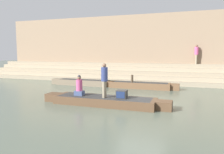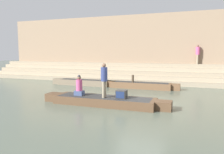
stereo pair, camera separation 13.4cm
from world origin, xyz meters
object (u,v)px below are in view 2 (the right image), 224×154
tv_set (121,94)px  moored_boat_distant (141,85)px  person_on_steps (198,53)px  moored_boat_shore (84,82)px  mooring_post (133,82)px  person_rowing (79,87)px  person_standing (104,78)px  rowboat_main (104,101)px

tv_set → moored_boat_distant: tv_set is taller
moored_boat_distant → person_on_steps: bearing=43.8°
moored_boat_shore → mooring_post: mooring_post is taller
moored_boat_shore → moored_boat_distant: same height
moored_boat_shore → person_on_steps: size_ratio=3.37×
moored_boat_distant → mooring_post: (-0.58, -0.21, 0.27)m
person_rowing → moored_boat_distant: size_ratio=0.19×
person_standing → moored_boat_shore: bearing=122.2°
tv_set → moored_boat_distant: bearing=96.2°
tv_set → moored_boat_shore: 7.83m
rowboat_main → person_on_steps: (4.67, 10.43, 2.44)m
moored_boat_distant → person_rowing: bearing=-114.2°
person_standing → moored_boat_shore: size_ratio=0.30×
tv_set → mooring_post: bearing=102.1°
rowboat_main → mooring_post: size_ratio=6.61×
person_rowing → person_on_steps: person_on_steps is taller
person_rowing → person_standing: bearing=-16.5°
rowboat_main → person_standing: 1.21m
person_rowing → moored_boat_distant: bearing=58.4°
tv_set → mooring_post: size_ratio=0.49×
moored_boat_shore → person_standing: bearing=-50.0°
moored_boat_distant → mooring_post: 0.67m
person_standing → person_rowing: 1.58m
moored_boat_shore → mooring_post: (4.25, -0.27, 0.27)m
person_standing → moored_boat_distant: bearing=81.5°
tv_set → person_rowing: bearing=-176.2°
person_on_steps → person_standing: bearing=149.3°
person_rowing → mooring_post: 5.86m
tv_set → person_standing: bearing=-168.3°
tv_set → person_on_steps: (3.73, 10.46, 2.04)m
rowboat_main → person_rowing: (-1.40, -0.05, 0.63)m
rowboat_main → person_standing: size_ratio=3.91×
person_standing → person_rowing: (-1.47, 0.11, -0.56)m
rowboat_main → person_on_steps: 11.69m
person_standing → tv_set: (0.87, 0.13, -0.80)m
rowboat_main → person_rowing: person_rowing is taller
moored_boat_shore → person_on_steps: 10.25m
moored_boat_shore → moored_boat_distant: bearing=4.2°
moored_boat_shore → mooring_post: bearing=1.2°
rowboat_main → person_on_steps: size_ratio=3.99×
person_standing → mooring_post: person_standing is taller
person_standing → moored_boat_distant: person_standing is taller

